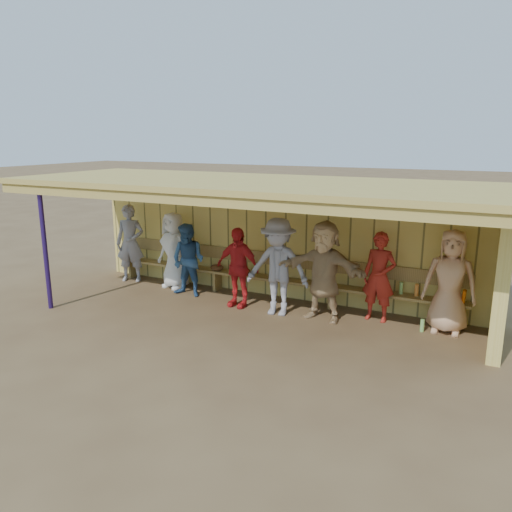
{
  "coord_description": "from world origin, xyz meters",
  "views": [
    {
      "loc": [
        4.08,
        -7.87,
        3.26
      ],
      "look_at": [
        0.0,
        0.35,
        1.05
      ],
      "focal_mm": 35.0,
      "sensor_mm": 36.0,
      "label": 1
    }
  ],
  "objects": [
    {
      "name": "player_g",
      "position": [
        2.24,
        0.78,
        0.81
      ],
      "size": [
        0.63,
        0.44,
        1.62
      ],
      "primitive_type": "imported",
      "rotation": [
        0.0,
        0.0,
        -0.1
      ],
      "color": "#A9261B",
      "rests_on": "ground"
    },
    {
      "name": "player_c",
      "position": [
        -1.61,
        0.45,
        0.76
      ],
      "size": [
        0.75,
        0.59,
        1.52
      ],
      "primitive_type": "imported",
      "rotation": [
        0.0,
        0.0,
        0.01
      ],
      "color": "#325B8A",
      "rests_on": "ground"
    },
    {
      "name": "ground",
      "position": [
        0.0,
        0.0,
        0.0
      ],
      "size": [
        90.0,
        90.0,
        0.0
      ],
      "primitive_type": "plane",
      "color": "brown",
      "rests_on": "ground"
    },
    {
      "name": "player_b",
      "position": [
        -2.23,
        0.81,
        0.84
      ],
      "size": [
        0.92,
        0.7,
        1.68
      ],
      "primitive_type": "imported",
      "rotation": [
        0.0,
        0.0,
        -0.22
      ],
      "color": "white",
      "rests_on": "ground"
    },
    {
      "name": "player_h",
      "position": [
        3.43,
        0.75,
        0.89
      ],
      "size": [
        0.88,
        0.58,
        1.78
      ],
      "primitive_type": "imported",
      "rotation": [
        0.0,
        0.0,
        0.02
      ],
      "color": "tan",
      "rests_on": "ground"
    },
    {
      "name": "player_e",
      "position": [
        0.49,
        0.26,
        0.91
      ],
      "size": [
        1.25,
        0.81,
        1.83
      ],
      "primitive_type": "imported",
      "rotation": [
        0.0,
        0.0,
        0.11
      ],
      "color": "gray",
      "rests_on": "ground"
    },
    {
      "name": "player_d",
      "position": [
        -0.39,
        0.34,
        0.79
      ],
      "size": [
        0.94,
        0.44,
        1.57
      ],
      "primitive_type": "imported",
      "rotation": [
        0.0,
        0.0,
        -0.07
      ],
      "color": "red",
      "rests_on": "ground"
    },
    {
      "name": "dugout_equipment",
      "position": [
        -0.5,
        0.99,
        0.49
      ],
      "size": [
        6.27,
        0.62,
        0.8
      ],
      "color": "orange",
      "rests_on": "ground"
    },
    {
      "name": "player_a",
      "position": [
        -3.43,
        0.81,
        0.88
      ],
      "size": [
        0.75,
        0.62,
        1.77
      ],
      "primitive_type": "imported",
      "rotation": [
        0.0,
        0.0,
        0.36
      ],
      "color": "gray",
      "rests_on": "ground"
    },
    {
      "name": "bench",
      "position": [
        0.0,
        1.12,
        0.53
      ],
      "size": [
        7.6,
        0.34,
        0.93
      ],
      "color": "#A38545",
      "rests_on": "ground"
    },
    {
      "name": "dugout_structure",
      "position": [
        0.39,
        0.69,
        1.69
      ],
      "size": [
        8.8,
        3.2,
        2.5
      ],
      "color": "#DEC65F",
      "rests_on": "ground"
    },
    {
      "name": "player_f",
      "position": [
        1.34,
        0.39,
        0.91
      ],
      "size": [
        1.74,
        0.71,
        1.82
      ],
      "primitive_type": "imported",
      "rotation": [
        0.0,
        0.0,
        -0.1
      ],
      "color": "tan",
      "rests_on": "ground"
    }
  ]
}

